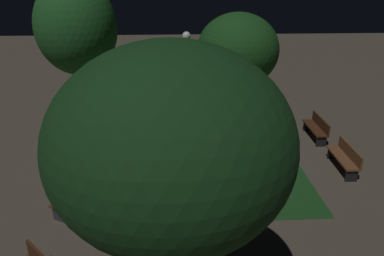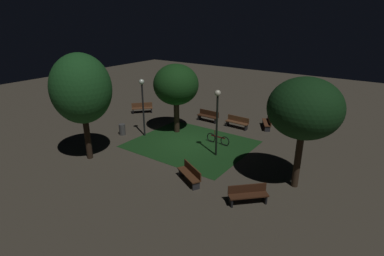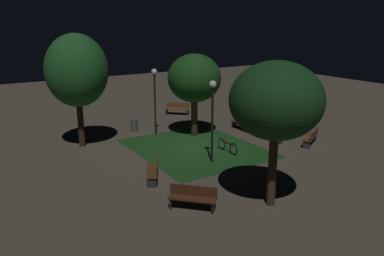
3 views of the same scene
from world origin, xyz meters
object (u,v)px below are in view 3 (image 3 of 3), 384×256
bench_lawn_edge (177,108)px  bench_front_left (312,137)px  bicycle (227,146)px  tree_back_right (77,71)px  tree_back_left (276,101)px  lamp_post_near_wall (212,107)px  tree_left_canopy (194,79)px  trash_bin (134,125)px  bench_path_side (193,197)px  bench_front_right (154,170)px  bench_by_lamp (243,123)px  lamp_post_path_center (155,90)px  bench_near_trees (271,132)px

bench_lawn_edge → bench_front_left: bearing=-165.6°
bicycle → tree_back_right: bearing=50.3°
tree_back_left → lamp_post_near_wall: bearing=-8.7°
tree_left_canopy → trash_bin: tree_left_canopy is taller
tree_back_left → trash_bin: bearing=0.9°
bench_path_side → bench_front_right: (3.22, -0.00, 0.00)m
bench_front_right → tree_back_left: (-4.52, -2.71, 3.57)m
tree_back_right → bicycle: (-5.20, -6.28, -3.88)m
bench_by_lamp → lamp_post_path_center: 6.10m
bench_by_lamp → tree_back_left: size_ratio=0.33×
bench_by_lamp → bench_front_left: (-4.53, -1.27, 0.00)m
tree_left_canopy → bicycle: 4.82m
bench_near_trees → lamp_post_path_center: lamp_post_path_center is taller
bench_lawn_edge → bicycle: size_ratio=0.94×
bench_front_left → bicycle: (1.52, 4.79, -0.14)m
bench_lawn_edge → tree_left_canopy: 6.43m
bench_lawn_edge → lamp_post_path_center: lamp_post_path_center is taller
bench_by_lamp → trash_bin: (3.45, 6.07, -0.08)m
bench_by_lamp → trash_bin: size_ratio=2.26×
bench_lawn_edge → lamp_post_path_center: bearing=135.9°
bench_front_right → bench_lawn_edge: bearing=-34.7°
tree_back_right → trash_bin: 5.49m
tree_left_canopy → tree_back_right: bearing=76.4°
bench_front_left → lamp_post_path_center: size_ratio=0.44×
bench_by_lamp → bench_front_right: bearing=116.9°
bench_near_trees → lamp_post_near_wall: bearing=103.0°
bench_front_left → bicycle: size_ratio=1.04×
tree_back_right → bench_lawn_edge: bearing=-65.7°
bench_by_lamp → bicycle: 4.63m
lamp_post_path_center → tree_back_left: bearing=176.8°
bench_front_left → tree_back_left: size_ratio=0.33×
bench_near_trees → bench_front_right: 8.76m
lamp_post_path_center → bench_by_lamp: bearing=-111.1°
tree_back_left → trash_bin: (12.31, 0.20, -3.65)m
bench_front_left → tree_left_canopy: bearing=41.7°
bench_lawn_edge → tree_back_left: size_ratio=0.30×
bench_by_lamp → tree_left_canopy: bearing=79.3°
bench_front_right → tree_left_canopy: 7.85m
bench_path_side → tree_back_left: tree_back_left is taller
lamp_post_near_wall → bench_near_trees: bearing=-77.0°
bench_near_trees → bench_path_side: same height
lamp_post_near_wall → bench_by_lamp: bearing=-53.3°
tree_back_left → lamp_post_near_wall: (5.06, -0.78, -1.23)m
bench_by_lamp → bench_front_right: size_ratio=1.00×
bench_by_lamp → bench_path_side: bearing=131.4°
lamp_post_near_wall → bicycle: bearing=-63.1°
bench_lawn_edge → tree_back_right: 9.92m
trash_bin → lamp_post_near_wall: bearing=-172.3°
bench_near_trees → bench_path_side: 9.91m
bench_front_left → bench_lawn_edge: (10.50, 2.70, 0.00)m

